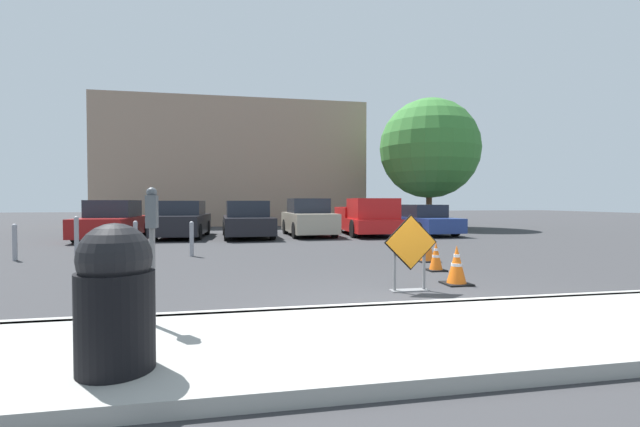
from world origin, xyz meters
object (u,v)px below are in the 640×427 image
object	(u,v)px
pickup_truck	(367,219)
parked_car_fourth	(308,219)
parked_car_fifth	(423,221)
road_closed_sign	(410,250)
parked_car_nearest	(113,221)
bollard_third	(77,237)
bollard_second	(136,238)
bollard_fourth	(15,241)
parking_meter	(152,232)
parked_car_second	(183,221)
trash_bin	(115,297)
bollard_nearest	(192,238)
traffic_cone_second	(436,257)
parked_car_third	(247,220)
traffic_cone_third	(427,247)
traffic_cone_nearest	(457,265)

from	to	relation	value
pickup_truck	parked_car_fourth	bearing A→B (deg)	-1.13
parked_car_fifth	road_closed_sign	bearing A→B (deg)	62.78
parked_car_nearest	bollard_third	xyz separation A→B (m)	(0.76, -6.15, -0.11)
parked_car_nearest	bollard_second	distance (m)	6.53
bollard_fourth	parking_meter	bearing A→B (deg)	-57.11
parked_car_second	parked_car_fifth	xyz separation A→B (m)	(10.41, -0.29, -0.08)
pickup_truck	parking_meter	world-z (taller)	parking_meter
trash_bin	bollard_nearest	world-z (taller)	trash_bin
traffic_cone_second	parking_meter	bearing A→B (deg)	-144.54
bollard_second	parked_car_third	bearing A→B (deg)	62.99
traffic_cone_second	trash_bin	size ratio (longest dim) A/B	0.53
traffic_cone_third	bollard_third	distance (m)	8.88
bollard_third	trash_bin	bearing A→B (deg)	-69.53
bollard_third	bollard_fourth	xyz separation A→B (m)	(-1.42, 0.00, -0.09)
road_closed_sign	bollard_fourth	size ratio (longest dim) A/B	1.37
traffic_cone_second	pickup_truck	xyz separation A→B (m)	(1.44, 9.52, 0.42)
traffic_cone_nearest	parked_car_third	size ratio (longest dim) A/B	0.16
parked_car_second	trash_bin	size ratio (longest dim) A/B	3.71
traffic_cone_second	parking_meter	distance (m)	6.26
parked_car_fifth	trash_bin	size ratio (longest dim) A/B	3.80
traffic_cone_second	bollard_nearest	world-z (taller)	bollard_nearest
traffic_cone_second	bollard_second	xyz separation A→B (m)	(-6.78, 3.47, 0.21)
traffic_cone_second	parked_car_nearest	size ratio (longest dim) A/B	0.13
bollard_fourth	parked_car_fifth	bearing A→B (deg)	23.90
traffic_cone_third	pickup_truck	distance (m)	8.22
parked_car_fifth	parked_car_third	bearing A→B (deg)	-0.85
parked_car_third	parked_car_fourth	world-z (taller)	parked_car_fourth
traffic_cone_third	bollard_nearest	world-z (taller)	bollard_nearest
traffic_cone_second	bollard_fourth	size ratio (longest dim) A/B	0.67
parked_car_nearest	traffic_cone_second	bearing A→B (deg)	134.28
parked_car_third	trash_bin	distance (m)	14.30
parked_car_fourth	parked_car_fifth	bearing A→B (deg)	175.97
parked_car_second	pickup_truck	bearing A→B (deg)	-179.15
road_closed_sign	trash_bin	bearing A→B (deg)	-141.54
bollard_third	pickup_truck	bearing A→B (deg)	32.12
road_closed_sign	bollard_nearest	xyz separation A→B (m)	(-3.99, 5.34, -0.18)
trash_bin	pickup_truck	bearing A→B (deg)	65.50
parked_car_nearest	bollard_nearest	xyz separation A→B (m)	(3.60, -6.15, -0.19)
bollard_fourth	parked_car_third	bearing A→B (deg)	45.34
bollard_nearest	parking_meter	xyz separation A→B (m)	(0.31, -7.06, 0.65)
parked_car_second	bollard_nearest	size ratio (longest dim) A/B	4.59
bollard_fourth	parking_meter	xyz separation A→B (m)	(4.57, -7.06, 0.66)
pickup_truck	bollard_second	distance (m)	10.21
road_closed_sign	bollard_fourth	bearing A→B (deg)	147.07
traffic_cone_second	parked_car_fourth	size ratio (longest dim) A/B	0.15
parked_car_second	parked_car_third	size ratio (longest dim) A/B	0.97
road_closed_sign	bollard_nearest	bearing A→B (deg)	126.75
parked_car_second	pickup_truck	distance (m)	7.80
bollard_third	road_closed_sign	bearing A→B (deg)	-38.04
parked_car_third	pickup_truck	xyz separation A→B (m)	(5.19, 0.12, 0.03)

